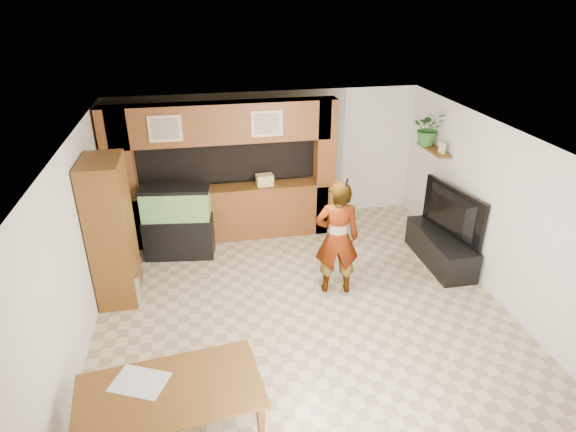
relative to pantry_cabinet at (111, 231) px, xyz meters
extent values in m
plane|color=tan|center=(2.70, -0.90, -1.11)|extent=(6.50, 6.50, 0.00)
plane|color=white|center=(2.70, -0.90, 1.49)|extent=(6.50, 6.50, 0.00)
plane|color=silver|center=(2.70, 2.35, 0.19)|extent=(6.00, 0.00, 6.00)
plane|color=silver|center=(-0.30, -0.90, 0.19)|extent=(0.00, 6.50, 6.50)
plane|color=silver|center=(5.70, -0.90, 0.19)|extent=(0.00, 6.50, 6.50)
cube|color=brown|center=(1.80, 1.55, -0.61)|extent=(3.80, 0.35, 1.00)
cube|color=brown|center=(1.80, 1.55, -0.09)|extent=(3.80, 0.43, 0.04)
cube|color=brown|center=(1.80, 1.55, 1.14)|extent=(3.80, 0.35, 0.70)
cube|color=brown|center=(0.00, 1.55, 0.19)|extent=(0.50, 0.35, 2.60)
cube|color=brown|center=(3.65, 1.55, 0.19)|extent=(0.35, 0.35, 2.60)
cube|color=black|center=(1.80, 2.10, 0.34)|extent=(4.20, 0.45, 0.85)
cube|color=#C8B485|center=(0.85, 1.35, 1.14)|extent=(0.55, 0.03, 0.45)
cube|color=tan|center=(0.85, 1.33, 1.14)|extent=(0.43, 0.01, 0.35)
cube|color=#C8B485|center=(2.55, 1.35, 1.14)|extent=(0.55, 0.03, 0.45)
cube|color=tan|center=(2.55, 1.33, 1.14)|extent=(0.43, 0.01, 0.35)
cylinder|color=black|center=(-0.27, 0.10, 0.79)|extent=(0.04, 0.25, 0.25)
cylinder|color=white|center=(-0.24, 0.10, 0.79)|extent=(0.01, 0.21, 0.21)
cube|color=brown|center=(5.55, 1.05, 0.59)|extent=(0.25, 0.90, 0.04)
cube|color=brown|center=(0.00, 0.00, 0.00)|extent=(0.56, 0.91, 2.23)
cylinder|color=#B2B2B7|center=(0.20, -0.28, -0.87)|extent=(0.27, 0.27, 0.49)
cube|color=black|center=(0.90, 1.05, -0.74)|extent=(1.19, 0.45, 0.74)
cube|color=#307945|center=(0.90, 1.05, -0.11)|extent=(1.14, 0.42, 0.52)
cube|color=black|center=(0.90, 1.05, 0.18)|extent=(1.19, 0.45, 0.06)
cube|color=black|center=(5.35, -0.03, -0.85)|extent=(0.58, 1.59, 0.53)
imported|color=black|center=(5.35, -0.03, -0.17)|extent=(0.47, 1.46, 0.83)
cube|color=#C8B485|center=(5.55, 0.76, 0.71)|extent=(0.06, 0.15, 0.20)
imported|color=#2A6127|center=(5.52, 1.27, 0.92)|extent=(0.70, 0.66, 0.63)
imported|color=#9A8154|center=(3.32, -0.51, -0.18)|extent=(0.74, 0.55, 1.86)
cylinder|color=black|center=(3.37, -0.67, 0.79)|extent=(0.04, 0.10, 0.16)
imported|color=brown|center=(0.88, -2.89, -0.78)|extent=(1.99, 1.26, 0.66)
cube|color=silver|center=(0.56, -2.68, -0.45)|extent=(0.67, 0.59, 0.01)
cube|color=tan|center=(2.52, 1.55, 0.03)|extent=(0.32, 0.22, 0.20)
camera|label=1|loc=(1.37, -6.66, 3.30)|focal=30.00mm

